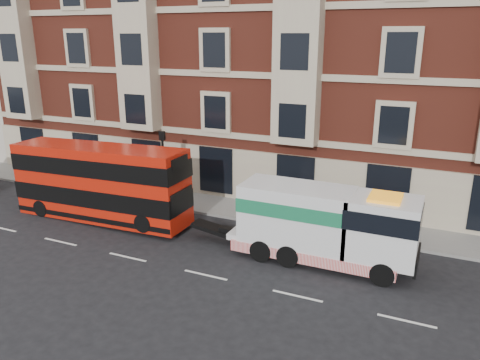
# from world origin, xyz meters

# --- Properties ---
(ground) EXTENTS (120.00, 120.00, 0.00)m
(ground) POSITION_xyz_m (0.00, 0.00, 0.00)
(ground) COLOR black
(ground) RESTS_ON ground
(sidewalk) EXTENTS (90.00, 3.00, 0.15)m
(sidewalk) POSITION_xyz_m (0.00, 7.50, 0.07)
(sidewalk) COLOR slate
(sidewalk) RESTS_ON ground
(victorian_terrace) EXTENTS (45.00, 12.00, 20.40)m
(victorian_terrace) POSITION_xyz_m (0.50, 15.00, 10.07)
(victorian_terrace) COLOR maroon
(victorian_terrace) RESTS_ON ground
(lamp_post_west) EXTENTS (0.35, 0.15, 4.35)m
(lamp_post_west) POSITION_xyz_m (-6.00, 6.20, 2.68)
(lamp_post_west) COLOR black
(lamp_post_west) RESTS_ON sidewalk
(double_decker_bus) EXTENTS (10.07, 2.31, 4.08)m
(double_decker_bus) POSITION_xyz_m (-8.05, 3.19, 2.16)
(double_decker_bus) COLOR red
(double_decker_bus) RESTS_ON ground
(tow_truck) EXTENTS (8.06, 2.38, 3.36)m
(tow_truck) POSITION_xyz_m (4.00, 3.19, 1.78)
(tow_truck) COLOR silver
(tow_truck) RESTS_ON ground
(pedestrian) EXTENTS (0.77, 0.70, 1.76)m
(pedestrian) POSITION_xyz_m (-10.25, 7.49, 1.03)
(pedestrian) COLOR #192732
(pedestrian) RESTS_ON sidewalk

